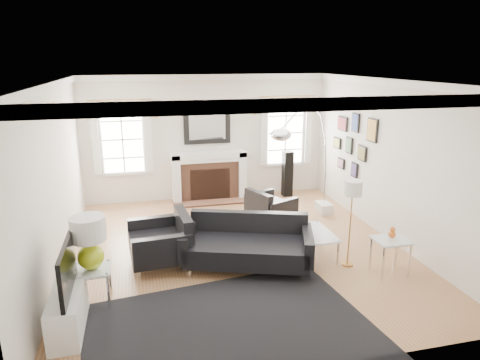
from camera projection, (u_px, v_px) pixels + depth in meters
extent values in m
plane|color=#96603F|center=(237.00, 250.00, 7.26)|extent=(6.00, 6.00, 0.00)
cube|color=silver|center=(207.00, 138.00, 9.68)|extent=(5.50, 0.04, 2.80)
cube|color=silver|center=(308.00, 247.00, 4.07)|extent=(5.50, 0.04, 2.80)
cube|color=silver|center=(54.00, 181.00, 6.26)|extent=(0.04, 6.00, 2.80)
cube|color=silver|center=(390.00, 161.00, 7.49)|extent=(0.04, 6.00, 2.80)
cube|color=white|center=(237.00, 81.00, 6.49)|extent=(5.50, 6.00, 0.02)
cube|color=white|center=(237.00, 85.00, 6.51)|extent=(5.50, 6.00, 0.12)
cube|color=white|center=(176.00, 178.00, 9.56)|extent=(0.18, 0.38, 1.10)
cube|color=white|center=(241.00, 174.00, 9.89)|extent=(0.18, 0.38, 1.10)
cube|color=white|center=(209.00, 155.00, 9.59)|extent=(1.70, 0.38, 0.12)
cube|color=white|center=(209.00, 159.00, 9.62)|extent=(1.50, 0.34, 0.10)
cube|color=brown|center=(209.00, 180.00, 9.77)|extent=(1.30, 0.30, 0.90)
cube|color=black|center=(210.00, 184.00, 9.70)|extent=(0.90, 0.10, 0.76)
cube|color=brown|center=(212.00, 202.00, 9.64)|extent=(1.70, 0.50, 0.04)
cube|color=black|center=(207.00, 127.00, 9.57)|extent=(1.05, 0.06, 0.75)
cube|color=white|center=(207.00, 127.00, 9.54)|extent=(0.82, 0.02, 0.55)
cube|color=white|center=(122.00, 139.00, 9.22)|extent=(1.00, 0.05, 1.60)
cube|color=white|center=(122.00, 140.00, 9.20)|extent=(0.84, 0.02, 1.44)
cube|color=white|center=(95.00, 139.00, 8.99)|extent=(0.14, 0.05, 1.55)
cube|color=white|center=(148.00, 137.00, 9.24)|extent=(0.14, 0.05, 1.55)
cube|color=white|center=(285.00, 133.00, 10.05)|extent=(1.00, 0.05, 1.60)
cube|color=white|center=(285.00, 133.00, 10.02)|extent=(0.84, 0.02, 1.44)
cube|color=white|center=(264.00, 132.00, 9.82)|extent=(0.14, 0.05, 1.55)
cube|color=white|center=(309.00, 130.00, 10.07)|extent=(0.14, 0.05, 1.55)
cube|color=black|center=(372.00, 130.00, 7.92)|extent=(0.03, 0.34, 0.44)
cube|color=gold|center=(371.00, 130.00, 7.92)|extent=(0.01, 0.29, 0.39)
cube|color=black|center=(355.00, 123.00, 8.51)|extent=(0.03, 0.28, 0.38)
cube|color=navy|center=(355.00, 123.00, 8.51)|extent=(0.01, 0.23, 0.33)
cube|color=black|center=(343.00, 124.00, 9.06)|extent=(0.03, 0.40, 0.30)
cube|color=#992F3A|center=(342.00, 124.00, 9.05)|extent=(0.01, 0.35, 0.25)
cube|color=black|center=(362.00, 153.00, 8.34)|extent=(0.03, 0.30, 0.30)
cube|color=olive|center=(361.00, 153.00, 8.33)|extent=(0.01, 0.25, 0.25)
cube|color=black|center=(349.00, 145.00, 8.84)|extent=(0.03, 0.26, 0.34)
cube|color=#48794D|center=(348.00, 145.00, 8.83)|extent=(0.01, 0.21, 0.29)
cube|color=black|center=(337.00, 143.00, 9.37)|extent=(0.03, 0.32, 0.24)
cube|color=tan|center=(336.00, 143.00, 9.36)|extent=(0.01, 0.27, 0.19)
cube|color=black|center=(354.00, 170.00, 8.68)|extent=(0.03, 0.24, 0.30)
cube|color=#4C3973|center=(354.00, 170.00, 8.68)|extent=(0.01, 0.19, 0.25)
cube|color=black|center=(341.00, 163.00, 9.24)|extent=(0.03, 0.28, 0.22)
cube|color=#AE6589|center=(340.00, 163.00, 9.24)|extent=(0.01, 0.23, 0.17)
cube|color=white|center=(68.00, 311.00, 5.05)|extent=(0.35, 1.00, 0.50)
cube|color=black|center=(67.00, 269.00, 4.91)|extent=(0.05, 1.00, 0.58)
cube|color=black|center=(237.00, 342.00, 4.89)|extent=(3.67, 3.19, 0.01)
cube|color=black|center=(247.00, 250.00, 6.56)|extent=(2.05, 1.43, 0.31)
cube|color=black|center=(249.00, 227.00, 6.88)|extent=(1.82, 0.73, 0.52)
cube|color=black|center=(188.00, 241.00, 6.61)|extent=(0.42, 0.88, 0.39)
cube|color=black|center=(307.00, 245.00, 6.45)|extent=(0.42, 0.88, 0.39)
cube|color=black|center=(159.00, 247.00, 6.65)|extent=(0.95, 0.95, 0.33)
cube|color=black|center=(184.00, 229.00, 6.71)|extent=(0.23, 0.88, 0.55)
cube|color=black|center=(155.00, 229.00, 7.02)|extent=(0.88, 0.20, 0.42)
cube|color=black|center=(163.00, 250.00, 6.22)|extent=(0.88, 0.20, 0.42)
cube|color=black|center=(271.00, 209.00, 8.48)|extent=(0.95, 0.95, 0.27)
cube|color=black|center=(259.00, 203.00, 8.24)|extent=(0.41, 0.70, 0.45)
cube|color=black|center=(283.00, 209.00, 8.18)|extent=(0.70, 0.39, 0.34)
cube|color=black|center=(259.00, 199.00, 8.72)|extent=(0.70, 0.39, 0.34)
cube|color=silver|center=(304.00, 234.00, 6.93)|extent=(0.91, 0.91, 0.02)
cylinder|color=silver|center=(288.00, 258.00, 6.50)|extent=(0.04, 0.04, 0.41)
cylinder|color=silver|center=(338.00, 253.00, 6.68)|extent=(0.04, 0.04, 0.41)
cylinder|color=silver|center=(271.00, 237.00, 7.28)|extent=(0.04, 0.04, 0.41)
cylinder|color=silver|center=(317.00, 232.00, 7.46)|extent=(0.04, 0.04, 0.41)
cube|color=silver|center=(92.00, 269.00, 5.54)|extent=(0.46, 0.46, 0.02)
cylinder|color=silver|center=(77.00, 295.00, 5.38)|extent=(0.04, 0.04, 0.51)
cylinder|color=silver|center=(108.00, 292.00, 5.47)|extent=(0.04, 0.04, 0.51)
cylinder|color=silver|center=(80.00, 281.00, 5.74)|extent=(0.04, 0.04, 0.51)
cylinder|color=silver|center=(110.00, 277.00, 5.83)|extent=(0.04, 0.04, 0.51)
cube|color=silver|center=(391.00, 240.00, 6.30)|extent=(0.51, 0.43, 0.02)
cylinder|color=silver|center=(383.00, 263.00, 6.16)|extent=(0.04, 0.04, 0.56)
cylinder|color=silver|center=(410.00, 260.00, 6.26)|extent=(0.04, 0.04, 0.56)
cylinder|color=silver|center=(371.00, 253.00, 6.49)|extent=(0.04, 0.04, 0.56)
cylinder|color=silver|center=(396.00, 250.00, 6.59)|extent=(0.04, 0.04, 0.56)
sphere|color=#B2C618|center=(91.00, 257.00, 5.49)|extent=(0.33, 0.33, 0.33)
cylinder|color=#B2C618|center=(90.00, 245.00, 5.44)|extent=(0.04, 0.04, 0.13)
cylinder|color=white|center=(88.00, 229.00, 5.38)|extent=(0.44, 0.44, 0.31)
sphere|color=#D05C1A|center=(392.00, 234.00, 6.28)|extent=(0.11, 0.11, 0.11)
sphere|color=#D05C1A|center=(393.00, 229.00, 6.26)|extent=(0.08, 0.08, 0.08)
cube|color=white|center=(324.00, 208.00, 9.01)|extent=(0.25, 0.40, 0.20)
ellipsoid|color=silver|center=(281.00, 135.00, 7.07)|extent=(0.34, 0.34, 0.21)
cylinder|color=#B07F3D|center=(347.00, 264.00, 6.72)|extent=(0.17, 0.17, 0.03)
cylinder|color=#B07F3D|center=(350.00, 229.00, 6.56)|extent=(0.02, 0.02, 1.22)
cylinder|color=white|center=(353.00, 188.00, 6.38)|extent=(0.28, 0.28, 0.23)
cube|color=black|center=(287.00, 174.00, 10.00)|extent=(0.22, 0.22, 1.06)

